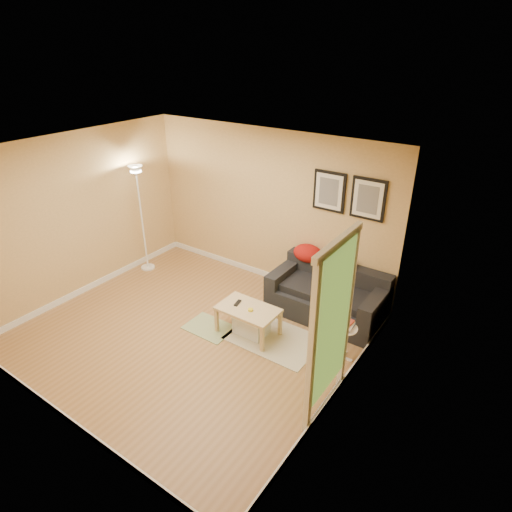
{
  "coord_description": "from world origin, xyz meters",
  "views": [
    {
      "loc": [
        3.66,
        -3.64,
        3.81
      ],
      "look_at": [
        0.55,
        0.85,
        1.05
      ],
      "focal_mm": 30.32,
      "sensor_mm": 36.0,
      "label": 1
    }
  ],
  "objects_px": {
    "coffee_table": "(248,321)",
    "floor_lamp": "(142,222)",
    "sofa": "(327,293)",
    "book_stack": "(346,324)",
    "side_table": "(343,343)",
    "storage_bin": "(251,325)"
  },
  "relations": [
    {
      "from": "sofa",
      "to": "side_table",
      "type": "xyz_separation_m",
      "value": [
        0.64,
        -0.79,
        -0.13
      ]
    },
    {
      "from": "sofa",
      "to": "storage_bin",
      "type": "xyz_separation_m",
      "value": [
        -0.66,
        -1.04,
        -0.23
      ]
    },
    {
      "from": "coffee_table",
      "to": "floor_lamp",
      "type": "height_order",
      "value": "floor_lamp"
    },
    {
      "from": "side_table",
      "to": "storage_bin",
      "type": "bearing_deg",
      "value": -169.23
    },
    {
      "from": "storage_bin",
      "to": "floor_lamp",
      "type": "height_order",
      "value": "floor_lamp"
    },
    {
      "from": "coffee_table",
      "to": "book_stack",
      "type": "height_order",
      "value": "book_stack"
    },
    {
      "from": "coffee_table",
      "to": "book_stack",
      "type": "bearing_deg",
      "value": -4.61
    },
    {
      "from": "storage_bin",
      "to": "sofa",
      "type": "bearing_deg",
      "value": 57.43
    },
    {
      "from": "sofa",
      "to": "floor_lamp",
      "type": "height_order",
      "value": "floor_lamp"
    },
    {
      "from": "book_stack",
      "to": "side_table",
      "type": "bearing_deg",
      "value": -72.81
    },
    {
      "from": "coffee_table",
      "to": "storage_bin",
      "type": "height_order",
      "value": "coffee_table"
    },
    {
      "from": "coffee_table",
      "to": "floor_lamp",
      "type": "distance_m",
      "value": 2.82
    },
    {
      "from": "sofa",
      "to": "floor_lamp",
      "type": "distance_m",
      "value": 3.46
    },
    {
      "from": "storage_bin",
      "to": "floor_lamp",
      "type": "distance_m",
      "value": 2.87
    },
    {
      "from": "coffee_table",
      "to": "book_stack",
      "type": "xyz_separation_m",
      "value": [
        1.34,
        0.29,
        0.32
      ]
    },
    {
      "from": "book_stack",
      "to": "floor_lamp",
      "type": "xyz_separation_m",
      "value": [
        -4.02,
        0.25,
        0.38
      ]
    },
    {
      "from": "sofa",
      "to": "book_stack",
      "type": "distance_m",
      "value": 1.01
    },
    {
      "from": "coffee_table",
      "to": "book_stack",
      "type": "distance_m",
      "value": 1.41
    },
    {
      "from": "coffee_table",
      "to": "sofa",
      "type": "bearing_deg",
      "value": 39.7
    },
    {
      "from": "storage_bin",
      "to": "side_table",
      "type": "distance_m",
      "value": 1.33
    },
    {
      "from": "side_table",
      "to": "book_stack",
      "type": "height_order",
      "value": "book_stack"
    },
    {
      "from": "floor_lamp",
      "to": "storage_bin",
      "type": "bearing_deg",
      "value": -10.85
    }
  ]
}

